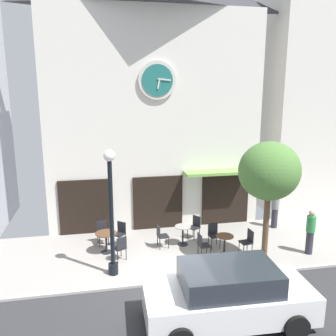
{
  "coord_description": "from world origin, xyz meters",
  "views": [
    {
      "loc": [
        -1.84,
        -9.72,
        5.92
      ],
      "look_at": [
        0.51,
        2.29,
        3.16
      ],
      "focal_mm": 37.82,
      "sensor_mm": 36.0,
      "label": 1
    }
  ],
  "objects_px": {
    "cafe_chair_under_awning": "(248,240)",
    "cafe_table_leftmost": "(106,238)",
    "cafe_chair_left_end": "(195,225)",
    "cafe_chair_outer": "(202,244)",
    "cafe_chair_facing_wall": "(120,246)",
    "street_lamp": "(111,213)",
    "cafe_chair_facing_street": "(161,234)",
    "cafe_chair_near_tree": "(120,232)",
    "cafe_table_center_right": "(225,242)",
    "cafe_table_rightmost": "(183,233)",
    "cafe_chair_right_end": "(102,231)",
    "pedestrian_green": "(310,231)",
    "street_tree": "(269,172)",
    "cafe_chair_by_entrance": "(214,233)",
    "pedestrian_grey": "(275,209)",
    "parked_car_white": "(228,295)"
  },
  "relations": [
    {
      "from": "cafe_chair_under_awning",
      "to": "cafe_table_leftmost",
      "type": "bearing_deg",
      "value": 168.13
    },
    {
      "from": "cafe_chair_left_end",
      "to": "cafe_chair_outer",
      "type": "height_order",
      "value": "same"
    },
    {
      "from": "cafe_chair_facing_wall",
      "to": "cafe_table_leftmost",
      "type": "bearing_deg",
      "value": 123.08
    },
    {
      "from": "cafe_table_leftmost",
      "to": "cafe_chair_facing_wall",
      "type": "xyz_separation_m",
      "value": [
        0.47,
        -0.73,
        -0.05
      ]
    },
    {
      "from": "street_lamp",
      "to": "cafe_chair_facing_wall",
      "type": "distance_m",
      "value": 1.81
    },
    {
      "from": "cafe_chair_facing_street",
      "to": "cafe_chair_near_tree",
      "type": "height_order",
      "value": "same"
    },
    {
      "from": "cafe_table_center_right",
      "to": "cafe_table_rightmost",
      "type": "bearing_deg",
      "value": 138.16
    },
    {
      "from": "cafe_table_rightmost",
      "to": "cafe_chair_right_end",
      "type": "bearing_deg",
      "value": 166.9
    },
    {
      "from": "pedestrian_green",
      "to": "cafe_chair_under_awning",
      "type": "bearing_deg",
      "value": 169.18
    },
    {
      "from": "street_tree",
      "to": "cafe_chair_right_end",
      "type": "bearing_deg",
      "value": 153.94
    },
    {
      "from": "cafe_chair_left_end",
      "to": "cafe_chair_outer",
      "type": "bearing_deg",
      "value": -97.08
    },
    {
      "from": "street_tree",
      "to": "cafe_chair_facing_wall",
      "type": "relative_size",
      "value": 4.73
    },
    {
      "from": "street_tree",
      "to": "cafe_chair_facing_wall",
      "type": "xyz_separation_m",
      "value": [
        -4.87,
        1.11,
        -2.72
      ]
    },
    {
      "from": "cafe_table_center_right",
      "to": "cafe_chair_by_entrance",
      "type": "xyz_separation_m",
      "value": [
        -0.16,
        0.78,
        0.03
      ]
    },
    {
      "from": "street_tree",
      "to": "cafe_table_center_right",
      "type": "bearing_deg",
      "value": 144.4
    },
    {
      "from": "cafe_table_leftmost",
      "to": "pedestrian_grey",
      "type": "bearing_deg",
      "value": 8.35
    },
    {
      "from": "cafe_chair_outer",
      "to": "street_tree",
      "type": "bearing_deg",
      "value": -21.53
    },
    {
      "from": "cafe_chair_right_end",
      "to": "cafe_chair_outer",
      "type": "xyz_separation_m",
      "value": [
        3.47,
        -1.89,
        0.0
      ]
    },
    {
      "from": "cafe_chair_facing_wall",
      "to": "cafe_chair_by_entrance",
      "type": "xyz_separation_m",
      "value": [
        3.57,
        0.49,
        0.0
      ]
    },
    {
      "from": "cafe_chair_facing_wall",
      "to": "cafe_chair_outer",
      "type": "height_order",
      "value": "same"
    },
    {
      "from": "cafe_chair_facing_wall",
      "to": "cafe_chair_facing_street",
      "type": "distance_m",
      "value": 1.75
    },
    {
      "from": "pedestrian_green",
      "to": "cafe_chair_facing_street",
      "type": "bearing_deg",
      "value": 163.78
    },
    {
      "from": "street_tree",
      "to": "cafe_table_rightmost",
      "type": "bearing_deg",
      "value": 140.97
    },
    {
      "from": "cafe_table_leftmost",
      "to": "pedestrian_grey",
      "type": "relative_size",
      "value": 0.47
    },
    {
      "from": "street_tree",
      "to": "cafe_chair_left_end",
      "type": "bearing_deg",
      "value": 125.25
    },
    {
      "from": "cafe_table_leftmost",
      "to": "cafe_chair_left_end",
      "type": "distance_m",
      "value": 3.63
    },
    {
      "from": "street_lamp",
      "to": "cafe_chair_outer",
      "type": "xyz_separation_m",
      "value": [
        3.16,
        0.55,
        -1.56
      ]
    },
    {
      "from": "cafe_table_leftmost",
      "to": "cafe_chair_facing_street",
      "type": "bearing_deg",
      "value": 0.99
    },
    {
      "from": "cafe_chair_under_awning",
      "to": "pedestrian_green",
      "type": "bearing_deg",
      "value": -10.82
    },
    {
      "from": "cafe_chair_facing_street",
      "to": "cafe_chair_near_tree",
      "type": "xyz_separation_m",
      "value": [
        -1.49,
        0.56,
        0.0
      ]
    },
    {
      "from": "cafe_table_leftmost",
      "to": "cafe_table_center_right",
      "type": "distance_m",
      "value": 4.32
    },
    {
      "from": "cafe_table_rightmost",
      "to": "cafe_table_center_right",
      "type": "bearing_deg",
      "value": -41.84
    },
    {
      "from": "pedestrian_green",
      "to": "parked_car_white",
      "type": "distance_m",
      "value": 5.32
    },
    {
      "from": "cafe_chair_right_end",
      "to": "cafe_chair_left_end",
      "type": "xyz_separation_m",
      "value": [
        3.69,
        -0.15,
        0.0
      ]
    },
    {
      "from": "cafe_table_center_right",
      "to": "cafe_chair_by_entrance",
      "type": "bearing_deg",
      "value": 101.35
    },
    {
      "from": "cafe_table_center_right",
      "to": "pedestrian_grey",
      "type": "relative_size",
      "value": 0.45
    },
    {
      "from": "cafe_table_leftmost",
      "to": "cafe_chair_facing_street",
      "type": "distance_m",
      "value": 2.04
    },
    {
      "from": "street_lamp",
      "to": "pedestrian_green",
      "type": "relative_size",
      "value": 2.46
    },
    {
      "from": "cafe_chair_facing_wall",
      "to": "pedestrian_green",
      "type": "height_order",
      "value": "pedestrian_green"
    },
    {
      "from": "cafe_table_rightmost",
      "to": "cafe_chair_near_tree",
      "type": "relative_size",
      "value": 0.84
    },
    {
      "from": "cafe_chair_outer",
      "to": "street_lamp",
      "type": "bearing_deg",
      "value": -170.13
    },
    {
      "from": "cafe_chair_facing_street",
      "to": "cafe_chair_left_end",
      "type": "bearing_deg",
      "value": 23.19
    },
    {
      "from": "cafe_chair_left_end",
      "to": "cafe_chair_by_entrance",
      "type": "xyz_separation_m",
      "value": [
        0.48,
        -0.92,
        0.0
      ]
    },
    {
      "from": "cafe_table_center_right",
      "to": "cafe_chair_left_end",
      "type": "bearing_deg",
      "value": 110.54
    },
    {
      "from": "cafe_chair_near_tree",
      "to": "cafe_chair_facing_street",
      "type": "bearing_deg",
      "value": -20.44
    },
    {
      "from": "cafe_chair_by_entrance",
      "to": "cafe_chair_facing_street",
      "type": "bearing_deg",
      "value": 172.27
    },
    {
      "from": "street_lamp",
      "to": "cafe_table_center_right",
      "type": "height_order",
      "value": "street_lamp"
    },
    {
      "from": "cafe_chair_right_end",
      "to": "cafe_chair_under_awning",
      "type": "bearing_deg",
      "value": -20.08
    },
    {
      "from": "cafe_chair_facing_wall",
      "to": "pedestrian_green",
      "type": "bearing_deg",
      "value": -6.4
    },
    {
      "from": "street_lamp",
      "to": "cafe_chair_left_end",
      "type": "distance_m",
      "value": 4.37
    }
  ]
}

